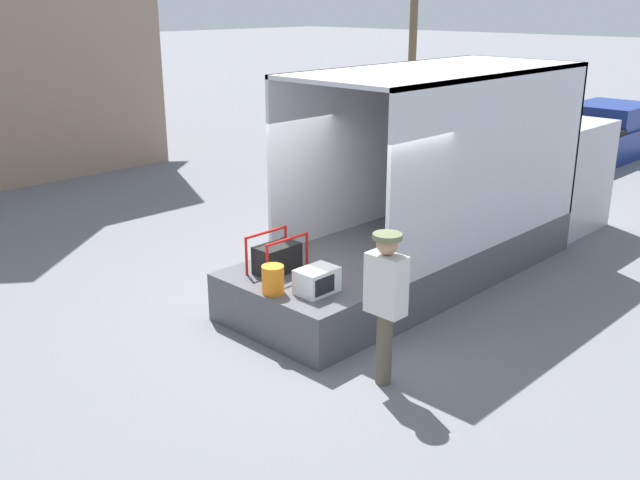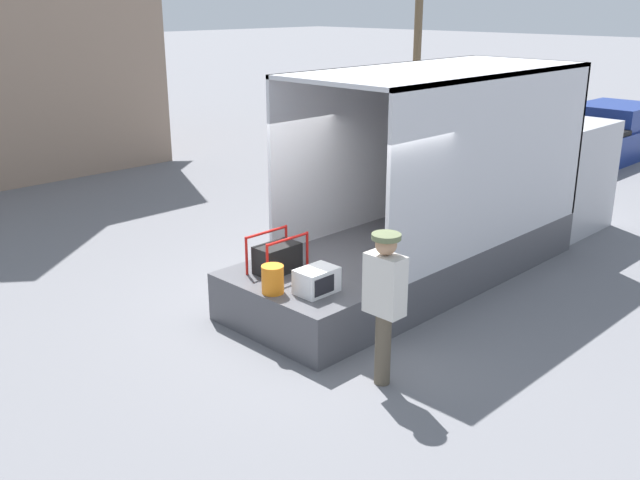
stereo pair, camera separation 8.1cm
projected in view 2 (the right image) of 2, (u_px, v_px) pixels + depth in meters
ground_plane at (324, 316)px, 9.69m from camera, size 160.00×160.00×0.00m
box_truck at (489, 198)px, 12.09m from camera, size 6.82×2.17×3.15m
tailgate_deck at (293, 306)px, 9.20m from camera, size 1.15×2.06×0.66m
microwave at (317, 281)px, 8.73m from camera, size 0.51×0.37×0.31m
portable_generator at (279, 257)px, 9.41m from camera, size 0.74×0.45×0.52m
orange_bucket at (273, 279)px, 8.72m from camera, size 0.28×0.28×0.35m
worker_person at (385, 293)px, 7.66m from camera, size 0.32×0.44×1.76m
pickup_truck_blue at (605, 136)px, 19.29m from camera, size 4.95×1.92×1.40m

